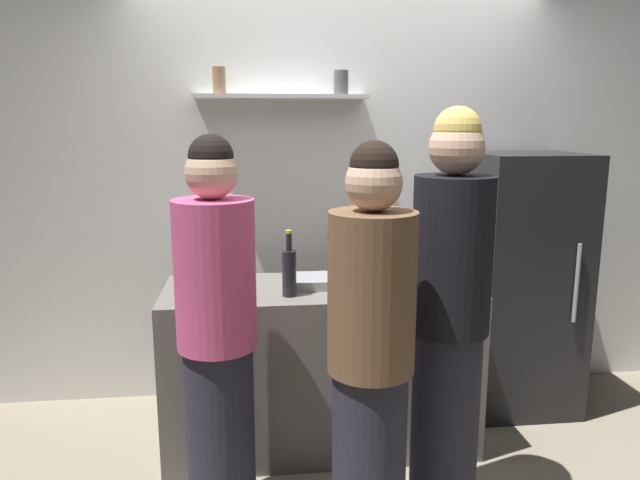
% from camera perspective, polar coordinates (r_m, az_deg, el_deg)
% --- Properties ---
extents(back_wall_assembly, '(4.80, 0.32, 2.60)m').
position_cam_1_polar(back_wall_assembly, '(3.78, 1.68, 4.65)').
color(back_wall_assembly, white).
rests_on(back_wall_assembly, ground).
extents(refrigerator, '(0.62, 0.62, 1.56)m').
position_cam_1_polar(refrigerator, '(3.81, 18.79, -3.91)').
color(refrigerator, black).
rests_on(refrigerator, ground).
extents(counter, '(1.64, 0.63, 0.89)m').
position_cam_1_polar(counter, '(3.29, 0.00, -11.92)').
color(counter, '#66605B').
rests_on(counter, ground).
extents(baking_pan, '(0.34, 0.24, 0.05)m').
position_cam_1_polar(baking_pan, '(3.15, -0.10, -3.96)').
color(baking_pan, gray).
rests_on(baking_pan, counter).
extents(utensil_holder, '(0.12, 0.12, 0.22)m').
position_cam_1_polar(utensil_holder, '(3.12, 11.99, -3.69)').
color(utensil_holder, '#B2B2B7').
rests_on(utensil_holder, counter).
extents(wine_bottle_dark_glass, '(0.07, 0.07, 0.33)m').
position_cam_1_polar(wine_bottle_dark_glass, '(2.95, -2.98, -3.01)').
color(wine_bottle_dark_glass, black).
rests_on(wine_bottle_dark_glass, counter).
extents(wine_bottle_green_glass, '(0.07, 0.07, 0.33)m').
position_cam_1_polar(wine_bottle_green_glass, '(3.09, 6.11, -2.46)').
color(wine_bottle_green_glass, '#19471E').
rests_on(wine_bottle_green_glass, counter).
extents(water_bottle_plastic, '(0.08, 0.08, 0.20)m').
position_cam_1_polar(water_bottle_plastic, '(3.06, -12.38, -3.43)').
color(water_bottle_plastic, silver).
rests_on(water_bottle_plastic, counter).
extents(person_blonde, '(0.34, 0.34, 1.81)m').
position_cam_1_polar(person_blonde, '(2.65, 12.29, -7.34)').
color(person_blonde, '#262633').
rests_on(person_blonde, ground).
extents(person_pink_top, '(0.34, 0.34, 1.70)m').
position_cam_1_polar(person_pink_top, '(2.60, -9.83, -9.11)').
color(person_pink_top, '#262633').
rests_on(person_pink_top, ground).
extents(person_brown_jacket, '(0.34, 0.34, 1.68)m').
position_cam_1_polar(person_brown_jacket, '(2.37, 4.88, -11.37)').
color(person_brown_jacket, '#262633').
rests_on(person_brown_jacket, ground).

